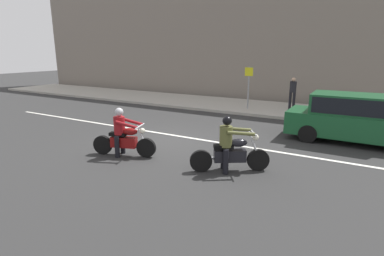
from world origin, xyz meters
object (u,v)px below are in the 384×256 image
motorcycle_with_rider_crimson (123,136)px  parked_sedan_forest_green (352,118)px  pedestrian_bystander (293,91)px  street_sign_post (249,83)px  motorcycle_with_rider_olive (230,149)px

motorcycle_with_rider_crimson → parked_sedan_forest_green: (6.01, 5.15, 0.26)m
pedestrian_bystander → parked_sedan_forest_green: bearing=-56.3°
motorcycle_with_rider_crimson → pedestrian_bystander: pedestrian_bystander is taller
parked_sedan_forest_green → street_sign_post: (-5.17, 3.67, 0.63)m
street_sign_post → pedestrian_bystander: street_sign_post is taller
motorcycle_with_rider_olive → street_sign_post: size_ratio=0.84×
pedestrian_bystander → motorcycle_with_rider_crimson: bearing=-107.0°
motorcycle_with_rider_olive → street_sign_post: (-2.51, 8.37, 0.87)m
motorcycle_with_rider_olive → pedestrian_bystander: 9.27m
motorcycle_with_rider_olive → parked_sedan_forest_green: bearing=60.5°
parked_sedan_forest_green → pedestrian_bystander: 5.48m
motorcycle_with_rider_olive → pedestrian_bystander: bearing=92.4°
motorcycle_with_rider_crimson → parked_sedan_forest_green: bearing=40.6°
motorcycle_with_rider_crimson → street_sign_post: size_ratio=0.89×
motorcycle_with_rider_olive → pedestrian_bystander: size_ratio=1.10×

